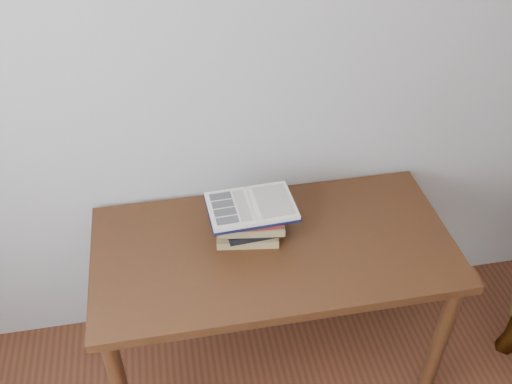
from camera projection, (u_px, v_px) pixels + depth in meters
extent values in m
cube|color=#AAA7A1|center=(268.00, 63.00, 2.09)|extent=(3.50, 0.04, 2.60)
cube|color=#411E10|center=(274.00, 248.00, 2.17)|extent=(1.37, 0.68, 0.04)
cylinder|color=#411E10|center=(439.00, 342.00, 2.28)|extent=(0.06, 0.06, 0.69)
cylinder|color=#411E10|center=(122.00, 281.00, 2.53)|extent=(0.06, 0.06, 0.69)
cylinder|color=#411E10|center=(388.00, 245.00, 2.71)|extent=(0.06, 0.06, 0.69)
cube|color=#95824D|center=(247.00, 233.00, 2.19)|extent=(0.25, 0.18, 0.03)
cube|color=black|center=(253.00, 226.00, 2.17)|extent=(0.22, 0.16, 0.03)
cube|color=#95824D|center=(251.00, 218.00, 2.16)|extent=(0.27, 0.22, 0.03)
cube|color=maroon|center=(252.00, 215.00, 2.13)|extent=(0.23, 0.17, 0.03)
cube|color=black|center=(251.00, 208.00, 2.13)|extent=(0.34, 0.24, 0.01)
cube|color=beige|center=(230.00, 209.00, 2.11)|extent=(0.17, 0.22, 0.01)
cube|color=beige|center=(273.00, 202.00, 2.14)|extent=(0.17, 0.22, 0.01)
cylinder|color=beige|center=(251.00, 206.00, 2.13)|extent=(0.02, 0.22, 0.01)
cube|color=black|center=(220.00, 196.00, 2.15)|extent=(0.08, 0.04, 0.00)
cube|color=black|center=(223.00, 204.00, 2.12)|extent=(0.08, 0.04, 0.00)
cube|color=black|center=(225.00, 212.00, 2.08)|extent=(0.08, 0.04, 0.00)
cube|color=black|center=(227.00, 220.00, 2.05)|extent=(0.08, 0.04, 0.00)
cube|color=beige|center=(242.00, 205.00, 2.11)|extent=(0.05, 0.18, 0.00)
cube|color=beige|center=(273.00, 200.00, 2.13)|extent=(0.13, 0.19, 0.00)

